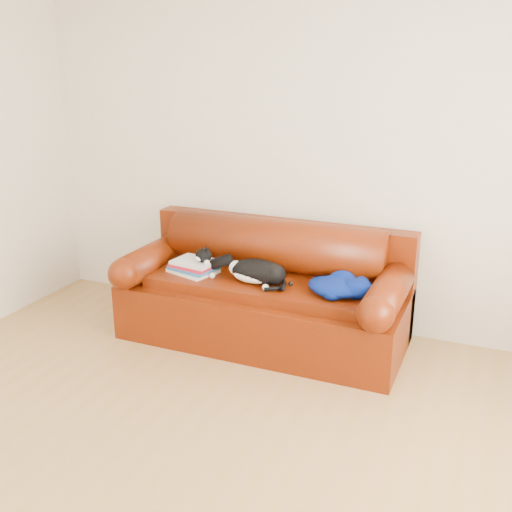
{
  "coord_description": "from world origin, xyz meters",
  "views": [
    {
      "loc": [
        1.47,
        -2.36,
        2.05
      ],
      "look_at": [
        -0.11,
        1.35,
        0.71
      ],
      "focal_mm": 42.0,
      "sensor_mm": 36.0,
      "label": 1
    }
  ],
  "objects_px": {
    "cat": "(257,272)",
    "sofa_base": "(263,310)",
    "book_stack": "(194,266)",
    "blanket": "(339,286)"
  },
  "relations": [
    {
      "from": "sofa_base",
      "to": "blanket",
      "type": "distance_m",
      "value": 0.69
    },
    {
      "from": "sofa_base",
      "to": "cat",
      "type": "bearing_deg",
      "value": -91.96
    },
    {
      "from": "blanket",
      "to": "sofa_base",
      "type": "bearing_deg",
      "value": 171.01
    },
    {
      "from": "cat",
      "to": "sofa_base",
      "type": "bearing_deg",
      "value": 96.0
    },
    {
      "from": "book_stack",
      "to": "blanket",
      "type": "xyz_separation_m",
      "value": [
        1.13,
        0.01,
        0.01
      ]
    },
    {
      "from": "blanket",
      "to": "book_stack",
      "type": "bearing_deg",
      "value": -179.51
    },
    {
      "from": "sofa_base",
      "to": "book_stack",
      "type": "bearing_deg",
      "value": -168.73
    },
    {
      "from": "book_stack",
      "to": "blanket",
      "type": "relative_size",
      "value": 0.75
    },
    {
      "from": "sofa_base",
      "to": "book_stack",
      "type": "distance_m",
      "value": 0.62
    },
    {
      "from": "book_stack",
      "to": "cat",
      "type": "bearing_deg",
      "value": -1.86
    }
  ]
}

